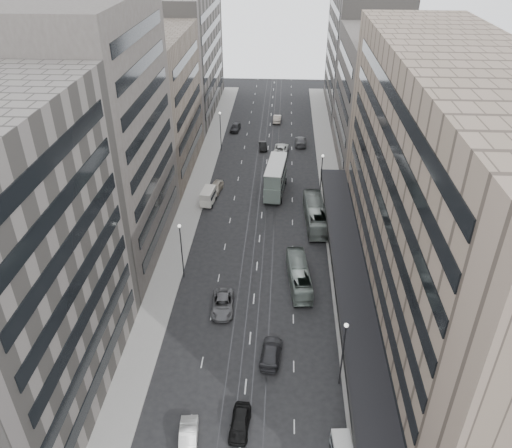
% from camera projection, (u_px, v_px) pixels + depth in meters
% --- Properties ---
extents(ground, '(220.00, 220.00, 0.00)m').
position_uv_depth(ground, '(250.00, 344.00, 56.71)').
color(ground, black).
rests_on(ground, ground).
extents(sidewalk_right, '(4.00, 125.00, 0.15)m').
position_uv_depth(sidewalk_right, '(332.00, 192.00, 87.97)').
color(sidewalk_right, gray).
rests_on(sidewalk_right, ground).
extents(sidewalk_left, '(4.00, 125.00, 0.15)m').
position_uv_depth(sidewalk_left, '(197.00, 189.00, 89.15)').
color(sidewalk_left, gray).
rests_on(sidewalk_left, ground).
extents(department_store, '(19.20, 60.00, 30.00)m').
position_uv_depth(department_store, '(449.00, 201.00, 54.63)').
color(department_store, '#7F6C5D').
rests_on(department_store, ground).
extents(building_right_mid, '(15.00, 28.00, 24.00)m').
position_uv_depth(building_right_mid, '(382.00, 101.00, 93.59)').
color(building_right_mid, '#46413D').
rests_on(building_right_mid, ground).
extents(building_right_far, '(15.00, 32.00, 28.00)m').
position_uv_depth(building_right_far, '(363.00, 53.00, 118.05)').
color(building_right_far, '#5F5B55').
rests_on(building_right_far, ground).
extents(building_left_b, '(15.00, 26.00, 34.00)m').
position_uv_depth(building_left_b, '(94.00, 137.00, 65.02)').
color(building_left_b, '#46413D').
rests_on(building_left_b, ground).
extents(building_left_c, '(15.00, 28.00, 25.00)m').
position_uv_depth(building_left_c, '(148.00, 105.00, 90.34)').
color(building_left_c, '#695D52').
rests_on(building_left_c, ground).
extents(building_left_d, '(15.00, 38.00, 28.00)m').
position_uv_depth(building_left_d, '(181.00, 54.00, 117.61)').
color(building_left_d, '#5F5B55').
rests_on(building_left_d, ground).
extents(lamp_right_near, '(0.44, 0.44, 8.32)m').
position_uv_depth(lamp_right_near, '(344.00, 347.00, 49.26)').
color(lamp_right_near, '#262628').
rests_on(lamp_right_near, ground).
extents(lamp_right_far, '(0.44, 0.44, 8.32)m').
position_uv_depth(lamp_right_far, '(322.00, 172.00, 83.27)').
color(lamp_right_far, '#262628').
rests_on(lamp_right_far, ground).
extents(lamp_left_near, '(0.44, 0.44, 8.32)m').
position_uv_depth(lamp_left_near, '(181.00, 245.00, 64.66)').
color(lamp_left_near, '#262628').
rests_on(lamp_left_near, ground).
extents(lamp_left_far, '(0.44, 0.44, 8.32)m').
position_uv_depth(lamp_left_far, '(220.00, 127.00, 101.23)').
color(lamp_left_far, '#262628').
rests_on(lamp_left_far, ground).
extents(bus_near, '(3.42, 10.45, 2.86)m').
position_uv_depth(bus_near, '(299.00, 275.00, 65.39)').
color(bus_near, gray).
rests_on(bus_near, ground).
extents(bus_far, '(3.49, 12.24, 3.37)m').
position_uv_depth(bus_far, '(315.00, 214.00, 78.32)').
color(bus_far, gray).
rests_on(bus_far, ground).
extents(double_decker, '(3.98, 10.49, 5.61)m').
position_uv_depth(double_decker, '(276.00, 177.00, 86.41)').
color(double_decker, slate).
rests_on(double_decker, ground).
extents(panel_van, '(2.46, 4.40, 2.66)m').
position_uv_depth(panel_van, '(208.00, 196.00, 83.85)').
color(panel_van, white).
rests_on(panel_van, ground).
extents(sedan_0, '(2.06, 4.59, 1.53)m').
position_uv_depth(sedan_0, '(240.00, 423.00, 47.03)').
color(sedan_0, black).
rests_on(sedan_0, ground).
extents(sedan_1, '(2.10, 4.77, 1.52)m').
position_uv_depth(sedan_1, '(188.00, 438.00, 45.62)').
color(sedan_1, silver).
rests_on(sedan_1, ground).
extents(sedan_2, '(2.98, 5.88, 1.59)m').
position_uv_depth(sedan_2, '(223.00, 304.00, 61.42)').
color(sedan_2, '#58585A').
rests_on(sedan_2, ground).
extents(sedan_3, '(2.65, 5.55, 1.56)m').
position_uv_depth(sedan_3, '(271.00, 352.00, 54.65)').
color(sedan_3, '#2A2A2D').
rests_on(sedan_3, ground).
extents(sedan_4, '(2.58, 5.01, 1.63)m').
position_uv_depth(sedan_4, '(216.00, 187.00, 88.04)').
color(sedan_4, '#A59988').
rests_on(sedan_4, ground).
extents(sedan_5, '(2.02, 4.44, 1.41)m').
position_uv_depth(sedan_5, '(263.00, 146.00, 104.28)').
color(sedan_5, black).
rests_on(sedan_5, ground).
extents(sedan_6, '(3.35, 6.33, 1.69)m').
position_uv_depth(sedan_6, '(281.00, 149.00, 102.62)').
color(sedan_6, silver).
rests_on(sedan_6, ground).
extents(sedan_7, '(2.32, 5.68, 1.64)m').
position_uv_depth(sedan_7, '(300.00, 141.00, 106.19)').
color(sedan_7, '#535356').
rests_on(sedan_7, ground).
extents(sedan_8, '(2.39, 4.94, 1.62)m').
position_uv_depth(sedan_8, '(235.00, 127.00, 113.23)').
color(sedan_8, '#232426').
rests_on(sedan_8, ground).
extents(sedan_9, '(1.92, 5.00, 1.63)m').
position_uv_depth(sedan_9, '(277.00, 118.00, 118.21)').
color(sedan_9, '#BDAE9D').
rests_on(sedan_9, ground).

